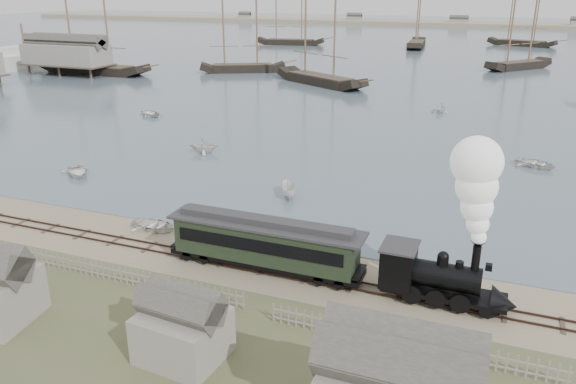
% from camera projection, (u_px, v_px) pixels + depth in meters
% --- Properties ---
extents(ground, '(600.00, 600.00, 0.00)m').
position_uv_depth(ground, '(250.00, 252.00, 39.53)').
color(ground, tan).
rests_on(ground, ground).
extents(harbor_water, '(600.00, 336.00, 0.06)m').
position_uv_depth(harbor_water, '(465.00, 42.00, 187.99)').
color(harbor_water, '#4C616D').
rests_on(harbor_water, ground).
extents(rail_track, '(120.00, 1.80, 0.16)m').
position_uv_depth(rail_track, '(237.00, 264.00, 37.77)').
color(rail_track, '#31201B').
rests_on(rail_track, ground).
extents(picket_fence_west, '(19.00, 0.10, 1.20)m').
position_uv_depth(picket_fence_west, '(110.00, 281.00, 35.65)').
color(picket_fence_west, gray).
rests_on(picket_fence_west, ground).
extents(picket_fence_east, '(15.00, 0.10, 1.20)m').
position_uv_depth(picket_fence_east, '(409.00, 352.00, 28.69)').
color(picket_fence_east, gray).
rests_on(picket_fence_east, ground).
extents(shed_mid, '(4.00, 3.50, 3.60)m').
position_uv_depth(shed_mid, '(184.00, 357.00, 28.36)').
color(shed_mid, gray).
rests_on(shed_mid, ground).
extents(far_spit, '(500.00, 20.00, 1.80)m').
position_uv_depth(far_spit, '(481.00, 26.00, 257.87)').
color(far_spit, tan).
rests_on(far_spit, ground).
extents(locomotive, '(7.84, 2.93, 9.77)m').
position_uv_depth(locomotive, '(464.00, 236.00, 31.32)').
color(locomotive, black).
rests_on(locomotive, ground).
extents(passenger_coach, '(13.11, 2.53, 3.18)m').
position_uv_depth(passenger_coach, '(265.00, 242.00, 36.37)').
color(passenger_coach, black).
rests_on(passenger_coach, ground).
extents(beached_dinghy, '(2.79, 3.80, 0.76)m').
position_uv_depth(beached_dinghy, '(154.00, 225.00, 43.00)').
color(beached_dinghy, silver).
rests_on(beached_dinghy, ground).
extents(rowboat_0, '(4.58, 4.74, 0.80)m').
position_uv_depth(rowboat_0, '(77.00, 171.00, 55.17)').
color(rowboat_0, silver).
rests_on(rowboat_0, harbor_water).
extents(rowboat_1, '(3.64, 3.92, 1.69)m').
position_uv_depth(rowboat_1, '(204.00, 145.00, 62.52)').
color(rowboat_1, silver).
rests_on(rowboat_1, harbor_water).
extents(rowboat_2, '(3.30, 2.41, 1.20)m').
position_uv_depth(rowboat_2, '(288.00, 190.00, 49.50)').
color(rowboat_2, silver).
rests_on(rowboat_2, harbor_water).
extents(rowboat_3, '(4.28, 4.88, 0.84)m').
position_uv_depth(rowboat_3, '(536.00, 163.00, 57.67)').
color(rowboat_3, silver).
rests_on(rowboat_3, harbor_water).
extents(rowboat_6, '(4.44, 4.92, 0.84)m').
position_uv_depth(rowboat_6, '(149.00, 113.00, 80.55)').
color(rowboat_6, silver).
rests_on(rowboat_6, harbor_water).
extents(rowboat_7, '(3.13, 2.82, 1.47)m').
position_uv_depth(rowboat_7, '(440.00, 108.00, 82.29)').
color(rowboat_7, silver).
rests_on(rowboat_7, harbor_water).
extents(schooner_0, '(25.98, 6.62, 20.00)m').
position_uv_depth(schooner_0, '(89.00, 25.00, 116.14)').
color(schooner_0, black).
rests_on(schooner_0, harbor_water).
extents(schooner_1, '(18.17, 12.08, 20.00)m').
position_uv_depth(schooner_1, '(242.00, 24.00, 117.87)').
color(schooner_1, black).
rests_on(schooner_1, harbor_water).
extents(schooner_2, '(21.09, 15.53, 20.00)m').
position_uv_depth(schooner_2, '(321.00, 30.00, 102.80)').
color(schooner_2, black).
rests_on(schooner_2, harbor_water).
extents(schooner_3, '(14.63, 16.77, 20.00)m').
position_uv_depth(schooner_3, '(524.00, 23.00, 122.02)').
color(schooner_3, black).
rests_on(schooner_3, harbor_water).
extents(schooner_6, '(21.72, 8.02, 20.00)m').
position_uv_depth(schooner_6, '(290.00, 12.00, 173.95)').
color(schooner_6, black).
rests_on(schooner_6, harbor_water).
extents(schooner_7, '(6.93, 21.92, 20.00)m').
position_uv_depth(schooner_7, '(419.00, 13.00, 166.42)').
color(schooner_7, black).
rests_on(schooner_7, harbor_water).
extents(schooner_8, '(20.71, 10.20, 20.00)m').
position_uv_depth(schooner_8, '(526.00, 12.00, 170.43)').
color(schooner_8, black).
rests_on(schooner_8, harbor_water).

